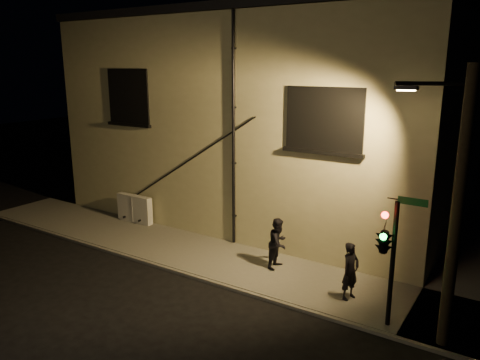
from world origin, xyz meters
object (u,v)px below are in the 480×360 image
Objects in this scene: utility_cabinet at (135,209)px; traffic_signal at (385,240)px; pedestrian_b at (278,243)px; streetlamp_pole at (453,204)px; pedestrian_a at (350,271)px.

traffic_signal reaches higher than utility_cabinet.
traffic_signal is (3.87, -1.69, 1.48)m from pedestrian_b.
streetlamp_pole is (5.31, -1.63, 2.63)m from pedestrian_b.
streetlamp_pole reaches higher than traffic_signal.
pedestrian_a is at bearing 141.05° from traffic_signal.
utility_cabinet is at bearing 83.74° from pedestrian_b.
pedestrian_b is 6.14m from streetlamp_pole.
traffic_signal is 1.84m from streetlamp_pole.
pedestrian_b is (-2.74, 0.77, 0.01)m from pedestrian_a.
streetlamp_pole is at bearing -107.38° from pedestrian_b.
streetlamp_pole is at bearing 2.27° from traffic_signal.
pedestrian_a is (10.07, -1.54, 0.26)m from utility_cabinet.
pedestrian_b is (7.33, -0.77, 0.26)m from utility_cabinet.
pedestrian_b reaches higher than pedestrian_a.
pedestrian_a is 0.25× the size of streetlamp_pole.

